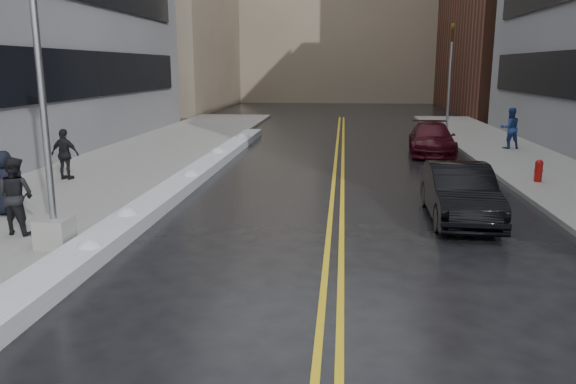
% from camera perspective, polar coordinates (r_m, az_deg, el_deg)
% --- Properties ---
extents(ground, '(160.00, 160.00, 0.00)m').
position_cam_1_polar(ground, '(9.84, -10.54, -10.46)').
color(ground, black).
rests_on(ground, ground).
extents(sidewalk_west, '(5.50, 50.00, 0.15)m').
position_cam_1_polar(sidewalk_west, '(20.81, -18.25, 1.61)').
color(sidewalk_west, gray).
rests_on(sidewalk_west, ground).
extents(sidewalk_east, '(4.00, 50.00, 0.15)m').
position_cam_1_polar(sidewalk_east, '(20.42, 26.66, 0.70)').
color(sidewalk_east, gray).
rests_on(sidewalk_east, ground).
extents(lane_line_left, '(0.12, 50.00, 0.01)m').
position_cam_1_polar(lane_line_left, '(19.06, 4.66, 1.03)').
color(lane_line_left, gold).
rests_on(lane_line_left, ground).
extents(lane_line_right, '(0.12, 50.00, 0.01)m').
position_cam_1_polar(lane_line_right, '(19.06, 5.56, 1.01)').
color(lane_line_right, gold).
rests_on(lane_line_right, ground).
extents(snow_ridge, '(0.90, 30.00, 0.34)m').
position_cam_1_polar(snow_ridge, '(17.81, -11.09, 0.55)').
color(snow_ridge, silver).
rests_on(snow_ridge, ground).
extents(building_west_far, '(14.00, 22.00, 18.00)m').
position_cam_1_polar(building_west_far, '(55.95, -13.98, 17.58)').
color(building_west_far, gray).
rests_on(building_west_far, ground).
extents(building_far, '(36.00, 16.00, 22.00)m').
position_cam_1_polar(building_far, '(69.05, 5.34, 18.54)').
color(building_far, gray).
rests_on(building_far, ground).
extents(lamppost, '(0.65, 0.65, 7.62)m').
position_cam_1_polar(lamppost, '(12.28, -23.42, 5.57)').
color(lamppost, gray).
rests_on(lamppost, sidewalk_west).
extents(fire_hydrant, '(0.26, 0.26, 0.73)m').
position_cam_1_polar(fire_hydrant, '(20.00, 24.11, 2.10)').
color(fire_hydrant, maroon).
rests_on(fire_hydrant, sidewalk_east).
extents(traffic_signal, '(0.16, 0.20, 6.00)m').
position_cam_1_polar(traffic_signal, '(33.20, 16.13, 11.42)').
color(traffic_signal, gray).
rests_on(traffic_signal, sidewalk_east).
extents(pedestrian_b, '(0.95, 0.80, 1.74)m').
position_cam_1_polar(pedestrian_b, '(13.85, -25.94, -0.33)').
color(pedestrian_b, black).
rests_on(pedestrian_b, sidewalk_west).
extents(pedestrian_c, '(0.87, 0.64, 1.64)m').
position_cam_1_polar(pedestrian_c, '(15.75, -26.85, 0.82)').
color(pedestrian_c, black).
rests_on(pedestrian_c, sidewalk_west).
extents(pedestrian_d, '(1.03, 0.53, 1.68)m').
position_cam_1_polar(pedestrian_d, '(19.96, -21.70, 3.58)').
color(pedestrian_d, black).
rests_on(pedestrian_d, sidewalk_west).
extents(pedestrian_east, '(1.00, 0.84, 1.86)m').
position_cam_1_polar(pedestrian_east, '(27.65, 21.62, 6.05)').
color(pedestrian_east, navy).
rests_on(pedestrian_east, sidewalk_east).
extents(car_black, '(1.56, 4.31, 1.41)m').
position_cam_1_polar(car_black, '(14.81, 17.02, -0.08)').
color(car_black, black).
rests_on(car_black, ground).
extents(car_maroon, '(2.29, 4.84, 1.36)m').
position_cam_1_polar(car_maroon, '(25.84, 14.39, 5.25)').
color(car_maroon, '#3A0912').
rests_on(car_maroon, ground).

